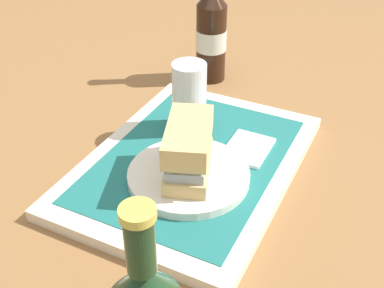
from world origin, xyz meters
name	(u,v)px	position (x,y,z in m)	size (l,w,h in m)	color
ground_plane	(192,169)	(0.00, 0.00, 0.00)	(3.00, 3.00, 0.00)	olive
tray	(192,164)	(0.00, 0.00, 0.01)	(0.44, 0.32, 0.02)	beige
placemat	(192,159)	(0.00, 0.00, 0.02)	(0.38, 0.27, 0.00)	#1E6B66
plate	(189,175)	(-0.05, -0.02, 0.03)	(0.19, 0.19, 0.01)	silver
sandwich	(189,148)	(-0.05, -0.02, 0.08)	(0.14, 0.10, 0.08)	tan
beer_glass	(189,94)	(0.08, 0.05, 0.09)	(0.06, 0.06, 0.12)	silver
napkin_folded	(248,148)	(0.06, -0.07, 0.02)	(0.09, 0.07, 0.01)	white
beer_bottle	(211,33)	(0.31, 0.11, 0.10)	(0.07, 0.07, 0.27)	black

